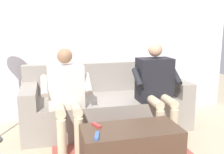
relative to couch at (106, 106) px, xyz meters
The scene contains 8 objects.
ground_plane 0.77m from the couch, 90.00° to the left, with size 8.00×8.00×0.00m, color tan.
back_wall 1.12m from the couch, 90.00° to the right, with size 4.30×0.06×2.55m, color silver.
couch is the anchor object (origin of this frame).
coffee_table 1.10m from the couch, 90.00° to the left, with size 0.97×0.46×0.41m.
person_left_seated 0.78m from the couch, 145.08° to the left, with size 0.59×0.59×1.18m.
person_right_seated 0.78m from the couch, 36.47° to the left, with size 0.57×0.58×1.13m.
remote_blue 1.27m from the couch, 73.39° to the left, with size 0.15×0.03×0.02m, color #3860B7.
remote_red 1.03m from the couch, 71.85° to the left, with size 0.13×0.04×0.02m, color #B73333.
Camera 1 is at (0.76, 3.22, 1.42)m, focal length 41.56 mm.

